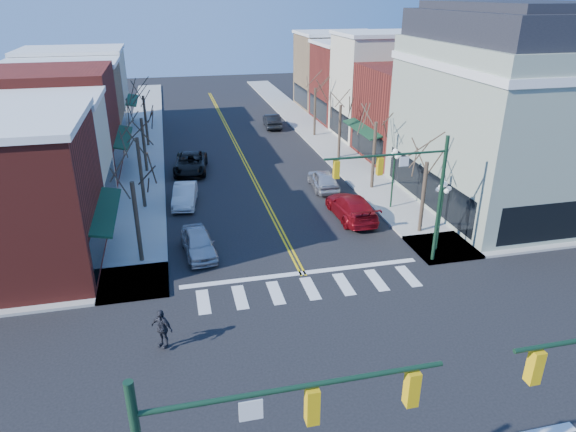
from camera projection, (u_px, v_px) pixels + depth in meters
ground at (351, 368)px, 20.54m from camera, size 160.00×160.00×0.00m
sidewalk_left at (140, 202)px, 36.52m from camera, size 3.50×70.00×0.15m
sidewalk_right at (371, 183)px, 40.17m from camera, size 3.50×70.00×0.15m
bldg_left_stucco_a at (26, 162)px, 33.19m from camera, size 10.00×7.00×7.50m
bldg_left_brick_b at (48, 125)px, 40.13m from camera, size 10.00×9.00×8.50m
bldg_left_tan at (66, 108)px, 47.63m from camera, size 10.00×7.50×7.80m
bldg_left_stucco_b at (77, 92)px, 54.46m from camera, size 10.00×8.00×8.20m
bldg_right_brick_a at (422, 114)px, 45.14m from camera, size 10.00×8.50×8.00m
bldg_right_stucco at (387, 87)px, 51.65m from camera, size 10.00×7.00×10.00m
bldg_right_brick_b at (360, 83)px, 58.64m from camera, size 10.00×8.00×8.50m
bldg_right_tan at (338, 71)px, 65.67m from camera, size 10.00×8.00×9.00m
victorian_corner at (517, 109)px, 34.25m from camera, size 12.25×14.25×13.30m
traffic_mast_far_right at (409, 185)px, 26.41m from camera, size 6.60×0.28×7.20m
lamppost_corner at (442, 204)px, 28.64m from camera, size 0.36×0.36×4.33m
lamppost_midblock at (394, 168)px, 34.44m from camera, size 0.36×0.36×4.33m
tree_left_a at (137, 223)px, 27.64m from camera, size 0.24×0.24×4.76m
tree_left_b at (141, 174)px, 34.72m from camera, size 0.24×0.24×5.04m
tree_left_c at (144, 146)px, 41.96m from camera, size 0.24×0.24×4.55m
tree_left_d at (146, 122)px, 49.02m from camera, size 0.24×0.24×4.90m
tree_right_a at (423, 198)px, 31.18m from camera, size 0.24×0.24×4.62m
tree_right_b at (374, 156)px, 38.20m from camera, size 0.24×0.24×5.18m
tree_right_c at (340, 132)px, 45.41m from camera, size 0.24×0.24×4.83m
tree_right_d at (315, 113)px, 52.51m from camera, size 0.24×0.24×4.97m
car_left_near at (198, 243)px, 29.20m from camera, size 2.08×4.35×1.43m
car_left_mid at (185, 195)px, 36.09m from camera, size 2.05×4.48×1.42m
car_left_far at (191, 163)px, 42.62m from camera, size 3.22×5.83×1.54m
car_right_near at (351, 207)px, 33.89m from camera, size 2.33×5.52×1.59m
car_right_mid at (323, 179)px, 38.98m from camera, size 2.02×4.52×1.51m
car_right_far at (272, 121)px, 56.64m from camera, size 1.87×4.65×1.50m
pedestrian_dark_a at (162, 328)px, 21.27m from camera, size 1.08×0.97×1.77m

